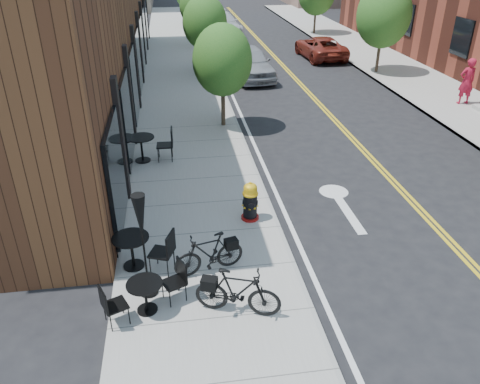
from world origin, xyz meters
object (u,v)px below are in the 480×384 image
parked_car_c (222,23)px  pedestrian (467,81)px  bistro_set_c (141,145)px  patio_umbrella (141,225)px  parked_car_b (233,59)px  bistro_set_b (132,247)px  parked_car_a (249,62)px  fire_hydrant (250,202)px  bicycle_right (238,292)px  bistro_set_a (145,293)px  parked_car_far (320,47)px  bicycle_left (209,253)px

parked_car_c → pedestrian: (8.54, -19.05, 0.31)m
bistro_set_c → patio_umbrella: bearing=-84.7°
parked_car_b → pedestrian: pedestrian is taller
patio_umbrella → pedestrian: patio_umbrella is taller
parked_car_c → pedestrian: pedestrian is taller
bistro_set_b → parked_car_b: 17.58m
bistro_set_b → parked_car_a: size_ratio=0.39×
fire_hydrant → bicycle_right: 3.50m
bistro_set_a → parked_car_a: size_ratio=0.34×
bistro_set_b → bistro_set_a: bearing=-56.1°
fire_hydrant → parked_car_c: (2.31, 27.21, 0.17)m
parked_car_b → parked_car_far: (5.79, 2.75, -0.08)m
pedestrian → parked_car_c: bearing=-67.0°
bistro_set_c → bicycle_right: bearing=-72.2°
bicycle_left → parked_car_c: size_ratio=0.29×
parked_car_a → bistro_set_a: bearing=-111.0°
bistro_set_b → parked_car_far: (10.26, 19.75, 0.03)m
bicycle_left → bistro_set_b: size_ratio=0.83×
parked_car_a → parked_car_far: 6.43m
bicycle_right → bistro_set_a: size_ratio=1.03×
parked_car_a → pedestrian: 10.45m
bistro_set_c → parked_car_c: bearing=79.5°
bistro_set_b → parked_car_b: parked_car_b is taller
bicycle_left → bistro_set_b: (-1.65, 0.42, 0.03)m
bicycle_right → parked_car_b: size_ratio=0.37×
fire_hydrant → parked_car_b: parked_car_b is taller
parked_car_a → pedestrian: size_ratio=2.43×
bistro_set_c → parked_car_c: 23.74m
bistro_set_c → parked_car_c: (5.20, 23.16, 0.13)m
parked_car_far → pedestrian: 10.58m
bistro_set_c → bistro_set_b: bearing=-87.8°
bistro_set_a → parked_car_b: bearing=52.9°
bistro_set_b → parked_car_c: 29.29m
parked_car_a → parked_car_far: (5.06, 3.96, -0.16)m
fire_hydrant → bistro_set_c: 4.97m
bicycle_left → parked_car_c: parked_car_c is taller
bistro_set_a → bistro_set_c: size_ratio=0.81×
parked_car_b → parked_car_c: 11.85m
fire_hydrant → parked_car_c: bearing=99.2°
fire_hydrant → parked_car_a: bearing=94.8°
bistro_set_c → pedestrian: (13.74, 4.11, 0.44)m
parked_car_a → pedestrian: (8.54, -6.03, 0.29)m
parked_car_b → bistro_set_b: bearing=-103.3°
bicycle_right → patio_umbrella: (-1.73, 0.84, 1.14)m
parked_car_a → bicycle_right: bearing=-105.3°
bistro_set_b → fire_hydrant: bearing=50.3°
bistro_set_c → parked_car_c: parked_car_c is taller
fire_hydrant → pedestrian: bearing=51.0°
bistro_set_c → parked_car_b: size_ratio=0.45×
bicycle_left → parked_car_a: (3.55, 16.21, 0.23)m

